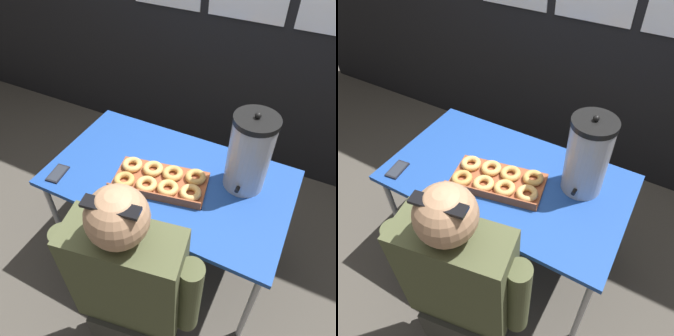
% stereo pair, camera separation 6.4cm
% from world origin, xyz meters
% --- Properties ---
extents(ground_plane, '(12.00, 12.00, 0.00)m').
position_xyz_m(ground_plane, '(0.00, 0.00, 0.00)').
color(ground_plane, '#4C473F').
extents(folding_table, '(1.31, 0.75, 0.71)m').
position_xyz_m(folding_table, '(0.00, 0.00, 0.67)').
color(folding_table, '#1E479E').
rests_on(folding_table, ground).
extents(donut_box, '(0.53, 0.35, 0.05)m').
position_xyz_m(donut_box, '(-0.02, -0.07, 0.74)').
color(donut_box, brown).
rests_on(donut_box, folding_table).
extents(coffee_urn, '(0.22, 0.25, 0.45)m').
position_xyz_m(coffee_urn, '(0.37, 0.13, 0.93)').
color(coffee_urn, '#B7B7BC').
rests_on(coffee_urn, folding_table).
extents(cell_phone, '(0.09, 0.14, 0.01)m').
position_xyz_m(cell_phone, '(-0.55, -0.26, 0.72)').
color(cell_phone, black).
rests_on(cell_phone, folding_table).
extents(person_seated, '(0.60, 0.31, 1.26)m').
position_xyz_m(person_seated, '(0.12, -0.62, 0.60)').
color(person_seated, '#33332D').
rests_on(person_seated, ground).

